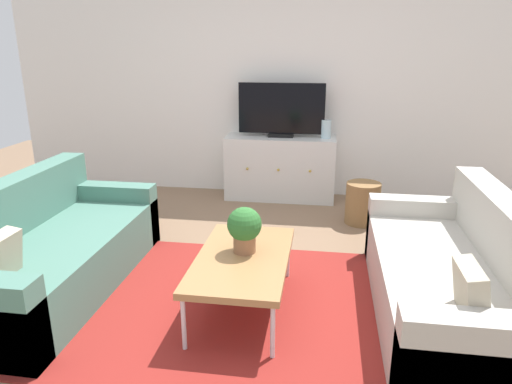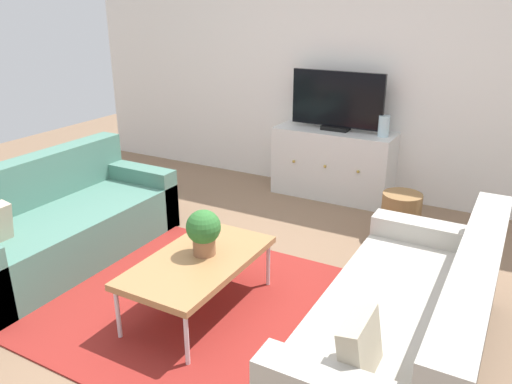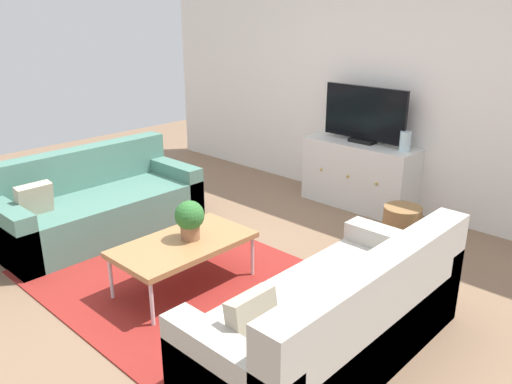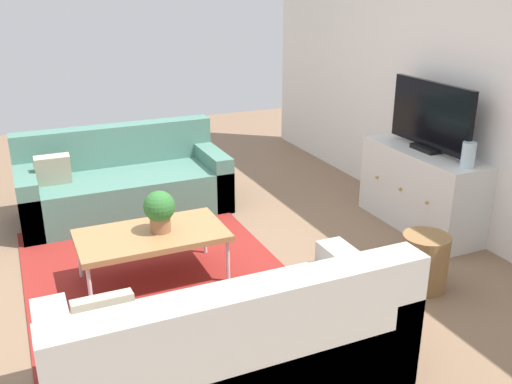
{
  "view_description": "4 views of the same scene",
  "coord_description": "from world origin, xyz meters",
  "px_view_note": "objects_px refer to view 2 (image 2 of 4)",
  "views": [
    {
      "loc": [
        0.55,
        -2.94,
        1.72
      ],
      "look_at": [
        0.0,
        0.67,
        0.57
      ],
      "focal_mm": 32.84,
      "sensor_mm": 36.0,
      "label": 1
    },
    {
      "loc": [
        1.78,
        -2.56,
        1.97
      ],
      "look_at": [
        0.0,
        0.67,
        0.57
      ],
      "focal_mm": 35.31,
      "sensor_mm": 36.0,
      "label": 2
    },
    {
      "loc": [
        2.92,
        -2.41,
        2.09
      ],
      "look_at": [
        0.0,
        0.67,
        0.57
      ],
      "focal_mm": 36.17,
      "sensor_mm": 36.0,
      "label": 3
    },
    {
      "loc": [
        3.76,
        -1.01,
        2.13
      ],
      "look_at": [
        0.0,
        0.67,
        0.57
      ],
      "focal_mm": 39.56,
      "sensor_mm": 36.0,
      "label": 4
    }
  ],
  "objects_px": {
    "couch_left_side": "(55,226)",
    "glass_vase": "(384,126)",
    "tv_console": "(333,164)",
    "flat_screen_tv": "(337,101)",
    "coffee_table": "(198,262)",
    "couch_right_side": "(416,331)",
    "wicker_basket": "(400,216)",
    "potted_plant": "(204,230)"
  },
  "relations": [
    {
      "from": "couch_left_side",
      "to": "glass_vase",
      "type": "height_order",
      "value": "glass_vase"
    },
    {
      "from": "couch_left_side",
      "to": "wicker_basket",
      "type": "relative_size",
      "value": 4.61
    },
    {
      "from": "couch_right_side",
      "to": "potted_plant",
      "type": "relative_size",
      "value": 6.15
    },
    {
      "from": "glass_vase",
      "to": "flat_screen_tv",
      "type": "bearing_deg",
      "value": 177.72
    },
    {
      "from": "wicker_basket",
      "to": "tv_console",
      "type": "bearing_deg",
      "value": 142.63
    },
    {
      "from": "flat_screen_tv",
      "to": "wicker_basket",
      "type": "relative_size",
      "value": 2.32
    },
    {
      "from": "tv_console",
      "to": "glass_vase",
      "type": "distance_m",
      "value": 0.68
    },
    {
      "from": "couch_left_side",
      "to": "couch_right_side",
      "type": "xyz_separation_m",
      "value": [
        2.87,
        0.0,
        0.0
      ]
    },
    {
      "from": "flat_screen_tv",
      "to": "wicker_basket",
      "type": "height_order",
      "value": "flat_screen_tv"
    },
    {
      "from": "couch_right_side",
      "to": "coffee_table",
      "type": "height_order",
      "value": "couch_right_side"
    },
    {
      "from": "glass_vase",
      "to": "couch_right_side",
      "type": "bearing_deg",
      "value": -69.39
    },
    {
      "from": "potted_plant",
      "to": "tv_console",
      "type": "distance_m",
      "value": 2.39
    },
    {
      "from": "coffee_table",
      "to": "tv_console",
      "type": "bearing_deg",
      "value": 89.99
    },
    {
      "from": "couch_left_side",
      "to": "glass_vase",
      "type": "bearing_deg",
      "value": 50.17
    },
    {
      "from": "couch_right_side",
      "to": "wicker_basket",
      "type": "bearing_deg",
      "value": 106.44
    },
    {
      "from": "tv_console",
      "to": "couch_left_side",
      "type": "bearing_deg",
      "value": -121.9
    },
    {
      "from": "couch_left_side",
      "to": "coffee_table",
      "type": "bearing_deg",
      "value": -3.22
    },
    {
      "from": "potted_plant",
      "to": "glass_vase",
      "type": "bearing_deg",
      "value": 78.12
    },
    {
      "from": "coffee_table",
      "to": "flat_screen_tv",
      "type": "height_order",
      "value": "flat_screen_tv"
    },
    {
      "from": "tv_console",
      "to": "couch_right_side",
      "type": "bearing_deg",
      "value": -59.57
    },
    {
      "from": "couch_left_side",
      "to": "wicker_basket",
      "type": "xyz_separation_m",
      "value": [
        2.37,
        1.69,
        -0.06
      ]
    },
    {
      "from": "couch_left_side",
      "to": "coffee_table",
      "type": "height_order",
      "value": "couch_left_side"
    },
    {
      "from": "coffee_table",
      "to": "flat_screen_tv",
      "type": "distance_m",
      "value": 2.56
    },
    {
      "from": "tv_console",
      "to": "glass_vase",
      "type": "xyz_separation_m",
      "value": [
        0.5,
        0.0,
        0.46
      ]
    },
    {
      "from": "potted_plant",
      "to": "tv_console",
      "type": "height_order",
      "value": "tv_console"
    },
    {
      "from": "couch_left_side",
      "to": "coffee_table",
      "type": "distance_m",
      "value": 1.48
    },
    {
      "from": "tv_console",
      "to": "wicker_basket",
      "type": "xyz_separation_m",
      "value": [
        0.9,
        -0.68,
        -0.15
      ]
    },
    {
      "from": "flat_screen_tv",
      "to": "tv_console",
      "type": "bearing_deg",
      "value": -90.0
    },
    {
      "from": "couch_right_side",
      "to": "wicker_basket",
      "type": "distance_m",
      "value": 1.76
    },
    {
      "from": "couch_left_side",
      "to": "flat_screen_tv",
      "type": "bearing_deg",
      "value": 58.31
    },
    {
      "from": "couch_right_side",
      "to": "glass_vase",
      "type": "xyz_separation_m",
      "value": [
        -0.89,
        2.37,
        0.56
      ]
    },
    {
      "from": "flat_screen_tv",
      "to": "glass_vase",
      "type": "height_order",
      "value": "flat_screen_tv"
    },
    {
      "from": "couch_left_side",
      "to": "couch_right_side",
      "type": "bearing_deg",
      "value": 0.0
    },
    {
      "from": "glass_vase",
      "to": "coffee_table",
      "type": "bearing_deg",
      "value": -101.55
    },
    {
      "from": "tv_console",
      "to": "flat_screen_tv",
      "type": "distance_m",
      "value": 0.66
    },
    {
      "from": "tv_console",
      "to": "flat_screen_tv",
      "type": "bearing_deg",
      "value": 90.0
    },
    {
      "from": "flat_screen_tv",
      "to": "couch_left_side",
      "type": "bearing_deg",
      "value": -121.69
    },
    {
      "from": "flat_screen_tv",
      "to": "couch_right_side",
      "type": "bearing_deg",
      "value": -59.78
    },
    {
      "from": "coffee_table",
      "to": "wicker_basket",
      "type": "bearing_deg",
      "value": 63.19
    },
    {
      "from": "couch_right_side",
      "to": "flat_screen_tv",
      "type": "relative_size",
      "value": 1.99
    },
    {
      "from": "couch_right_side",
      "to": "glass_vase",
      "type": "distance_m",
      "value": 2.6
    },
    {
      "from": "wicker_basket",
      "to": "flat_screen_tv",
      "type": "bearing_deg",
      "value": 141.83
    }
  ]
}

